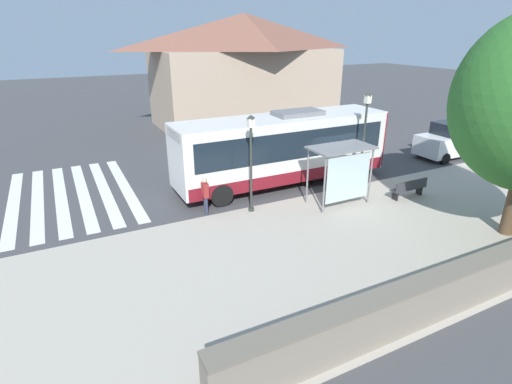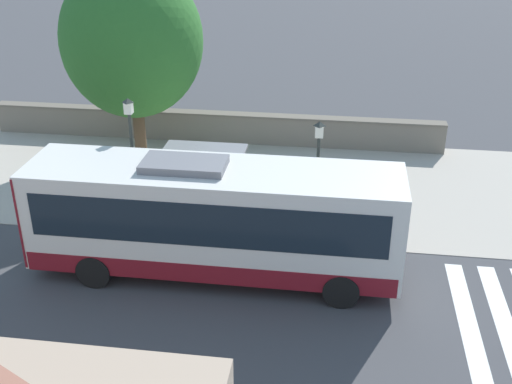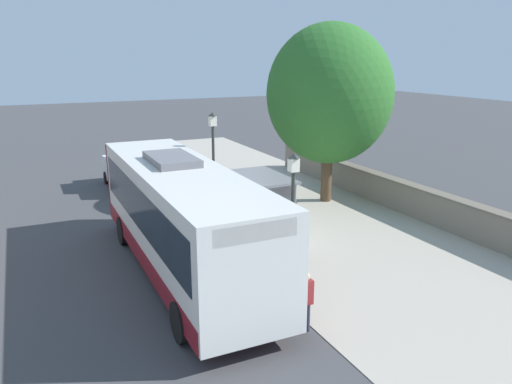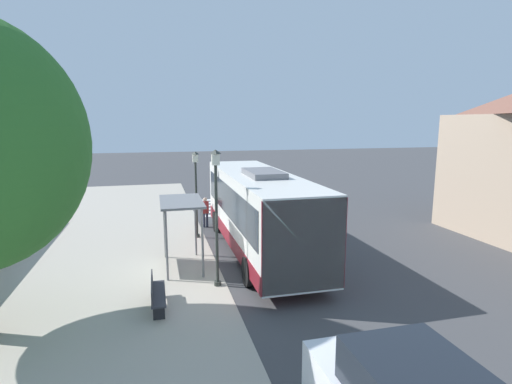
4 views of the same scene
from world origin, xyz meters
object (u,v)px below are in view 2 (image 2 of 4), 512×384
object	(u,v)px
pedestrian	(373,229)
shade_tree	(132,40)
bus	(213,217)
bench	(124,189)
street_lamp_far	(317,172)
bus_shelter	(205,162)
street_lamp_near	(133,155)

from	to	relation	value
pedestrian	shade_tree	distance (m)	12.23
pedestrian	bus	bearing A→B (deg)	-70.42
bench	bus	bearing A→B (deg)	44.98
bus	street_lamp_far	distance (m)	3.66
bus_shelter	street_lamp_near	distance (m)	2.43
shade_tree	bus_shelter	bearing A→B (deg)	37.62
bench	street_lamp_near	world-z (taller)	street_lamp_near
street_lamp_near	shade_tree	size ratio (longest dim) A/B	0.57
street_lamp_near	shade_tree	bearing A→B (deg)	-163.62
bench	pedestrian	bearing A→B (deg)	73.84
pedestrian	bench	xyz separation A→B (m)	(-2.54, -8.78, -0.43)
bus_shelter	street_lamp_far	distance (m)	3.93
pedestrian	street_lamp_near	bearing A→B (deg)	-94.20
bus	pedestrian	size ratio (longest dim) A/B	6.74
bench	shade_tree	xyz separation A→B (m)	(-4.17, -0.64, 4.39)
bench	shade_tree	size ratio (longest dim) A/B	0.24
bus_shelter	pedestrian	bearing A→B (deg)	73.05
shade_tree	bus	bearing A→B (deg)	29.99
bus_shelter	pedestrian	size ratio (longest dim) A/B	1.74
bus_shelter	pedestrian	world-z (taller)	bus_shelter
bus	shade_tree	xyz separation A→B (m)	(-8.35, -4.82, 3.03)
bus_shelter	bench	xyz separation A→B (m)	(-0.85, -3.23, -1.60)
pedestrian	shade_tree	bearing A→B (deg)	-125.48
bus	street_lamp_near	world-z (taller)	street_lamp_near
bus_shelter	street_lamp_far	xyz separation A→B (m)	(1.07, 3.77, 0.34)
pedestrian	bus_shelter	bearing A→B (deg)	-106.95
bench	street_lamp_far	size ratio (longest dim) A/B	0.46
street_lamp_far	shade_tree	xyz separation A→B (m)	(-6.10, -7.64, 2.45)
shade_tree	pedestrian	bearing A→B (deg)	54.52
street_lamp_near	street_lamp_far	world-z (taller)	street_lamp_near
bus	bench	distance (m)	6.07
shade_tree	street_lamp_near	bearing A→B (deg)	16.38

